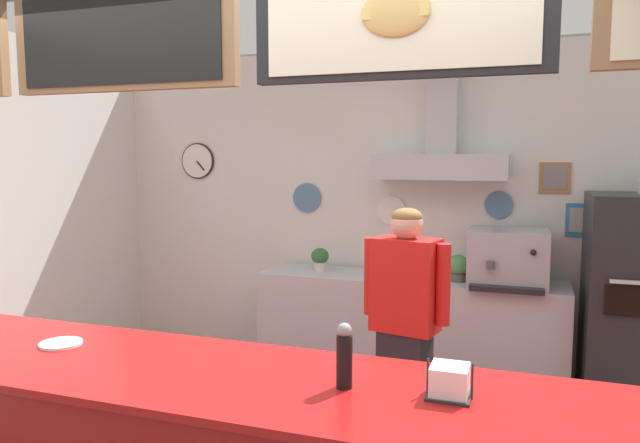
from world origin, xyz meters
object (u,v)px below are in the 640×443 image
(potted_sage, at_px, (320,258))
(napkin_holder, at_px, (450,382))
(pepper_grinder, at_px, (344,356))
(shop_worker, at_px, (405,333))
(condiment_plate, at_px, (61,344))
(potted_oregano, at_px, (458,267))
(espresso_machine, at_px, (508,258))

(potted_sage, height_order, napkin_holder, napkin_holder)
(potted_sage, bearing_deg, pepper_grinder, -69.24)
(shop_worker, relative_size, condiment_plate, 8.93)
(potted_oregano, distance_m, condiment_plate, 3.03)
(condiment_plate, bearing_deg, shop_worker, 47.59)
(espresso_machine, relative_size, potted_sage, 2.92)
(condiment_plate, relative_size, pepper_grinder, 0.76)
(pepper_grinder, bearing_deg, espresso_machine, 80.34)
(potted_oregano, distance_m, pepper_grinder, 2.76)
(espresso_machine, height_order, condiment_plate, espresso_machine)
(potted_sage, xyz_separation_m, napkin_holder, (1.41, -2.74, 0.10))
(espresso_machine, bearing_deg, condiment_plate, -123.01)
(pepper_grinder, relative_size, napkin_holder, 1.50)
(potted_oregano, xyz_separation_m, napkin_holder, (0.26, -2.71, 0.11))
(espresso_machine, distance_m, pepper_grinder, 2.79)
(shop_worker, bearing_deg, condiment_plate, 59.89)
(shop_worker, height_order, napkin_holder, shop_worker)
(espresso_machine, height_order, potted_oregano, espresso_machine)
(shop_worker, relative_size, espresso_machine, 2.74)
(pepper_grinder, bearing_deg, potted_sage, 110.76)
(shop_worker, distance_m, potted_sage, 1.72)
(potted_oregano, bearing_deg, potted_sage, 178.25)
(shop_worker, relative_size, napkin_holder, 10.26)
(potted_sage, distance_m, napkin_holder, 3.09)
(potted_oregano, relative_size, condiment_plate, 1.17)
(potted_sage, bearing_deg, condiment_plate, -94.79)
(shop_worker, xyz_separation_m, napkin_holder, (0.41, -1.36, 0.26))
(napkin_holder, bearing_deg, condiment_plate, 179.62)
(potted_oregano, bearing_deg, napkin_holder, -84.50)
(shop_worker, distance_m, condiment_plate, 1.84)
(shop_worker, xyz_separation_m, potted_sage, (-1.00, 1.39, 0.16))
(espresso_machine, distance_m, potted_sage, 1.53)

